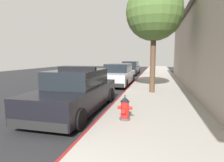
% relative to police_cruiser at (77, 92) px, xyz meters
% --- Properties ---
extents(ground_plane, '(31.73, 60.00, 0.20)m').
position_rel_police_cruiser_xyz_m(ground_plane, '(-3.04, 4.29, -0.84)').
color(ground_plane, '#232326').
extents(sidewalk_pavement, '(3.41, 60.00, 0.17)m').
position_rel_police_cruiser_xyz_m(sidewalk_pavement, '(2.96, 4.29, -0.66)').
color(sidewalk_pavement, '#9E9991').
rests_on(sidewalk_pavement, ground).
extents(curb_painted_edge, '(0.08, 60.00, 0.17)m').
position_rel_police_cruiser_xyz_m(curb_painted_edge, '(1.22, 4.29, -0.66)').
color(curb_painted_edge, maroon).
rests_on(curb_painted_edge, ground).
extents(police_cruiser, '(1.94, 4.84, 1.68)m').
position_rel_police_cruiser_xyz_m(police_cruiser, '(0.00, 0.00, 0.00)').
color(police_cruiser, black).
rests_on(police_cruiser, ground).
extents(parked_car_silver_ahead, '(1.94, 4.84, 1.56)m').
position_rel_police_cruiser_xyz_m(parked_car_silver_ahead, '(0.13, 7.03, -0.00)').
color(parked_car_silver_ahead, '#B2B5BA').
rests_on(parked_car_silver_ahead, ground).
extents(parked_car_dark_far, '(1.94, 4.84, 1.56)m').
position_rel_police_cruiser_xyz_m(parked_car_dark_far, '(-0.20, 15.46, -0.00)').
color(parked_car_dark_far, black).
rests_on(parked_car_dark_far, ground).
extents(fire_hydrant, '(0.44, 0.40, 0.76)m').
position_rel_police_cruiser_xyz_m(fire_hydrant, '(2.02, -1.03, -0.23)').
color(fire_hydrant, '#4C4C51').
rests_on(fire_hydrant, sidewalk_pavement).
extents(street_tree, '(2.91, 2.91, 5.62)m').
position_rel_police_cruiser_xyz_m(street_tree, '(2.68, 3.71, 3.56)').
color(street_tree, brown).
rests_on(street_tree, sidewalk_pavement).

